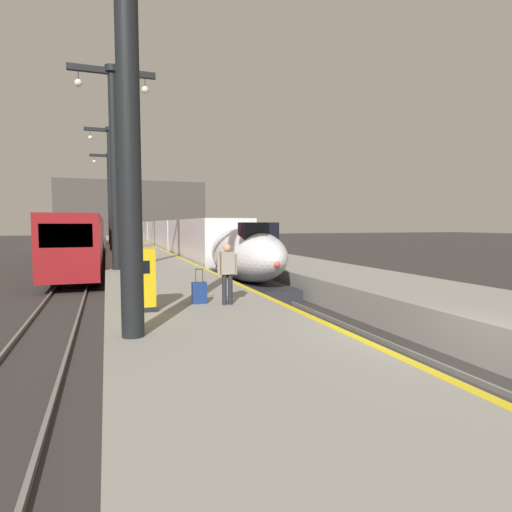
% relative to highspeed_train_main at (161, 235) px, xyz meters
% --- Properties ---
extents(ground_plane, '(260.00, 260.00, 0.00)m').
position_rel_highspeed_train_main_xyz_m(ground_plane, '(0.00, -45.78, -1.97)').
color(ground_plane, '#33302D').
extents(platform_left, '(4.80, 110.00, 1.05)m').
position_rel_highspeed_train_main_xyz_m(platform_left, '(-4.05, -21.03, -1.44)').
color(platform_left, gray).
rests_on(platform_left, ground).
extents(platform_right, '(4.80, 110.00, 1.05)m').
position_rel_highspeed_train_main_xyz_m(platform_right, '(4.05, -21.03, -1.44)').
color(platform_right, gray).
rests_on(platform_right, ground).
extents(platform_left_safety_stripe, '(0.20, 107.80, 0.01)m').
position_rel_highspeed_train_main_xyz_m(platform_left_safety_stripe, '(-1.77, -21.03, -0.91)').
color(platform_left_safety_stripe, yellow).
rests_on(platform_left_safety_stripe, platform_left).
extents(rail_main_left, '(0.08, 110.00, 0.12)m').
position_rel_highspeed_train_main_xyz_m(rail_main_left, '(-0.75, -18.28, -1.91)').
color(rail_main_left, slate).
rests_on(rail_main_left, ground).
extents(rail_main_right, '(0.08, 110.00, 0.12)m').
position_rel_highspeed_train_main_xyz_m(rail_main_right, '(0.75, -18.28, -1.91)').
color(rail_main_right, slate).
rests_on(rail_main_right, ground).
extents(rail_secondary_left, '(0.08, 110.00, 0.12)m').
position_rel_highspeed_train_main_xyz_m(rail_secondary_left, '(-8.85, -18.28, -1.91)').
color(rail_secondary_left, slate).
rests_on(rail_secondary_left, ground).
extents(rail_secondary_right, '(0.08, 110.00, 0.12)m').
position_rel_highspeed_train_main_xyz_m(rail_secondary_right, '(-7.35, -18.28, -1.91)').
color(rail_secondary_right, slate).
rests_on(rail_secondary_right, ground).
extents(highspeed_train_main, '(2.92, 76.41, 3.60)m').
position_rel_highspeed_train_main_xyz_m(highspeed_train_main, '(0.00, 0.00, 0.00)').
color(highspeed_train_main, silver).
rests_on(highspeed_train_main, ground).
extents(regional_train_adjacent, '(2.85, 36.60, 3.80)m').
position_rel_highspeed_train_main_xyz_m(regional_train_adjacent, '(-8.10, -13.47, 0.16)').
color(regional_train_adjacent, maroon).
rests_on(regional_train_adjacent, ground).
extents(station_column_near, '(4.00, 0.68, 9.96)m').
position_rel_highspeed_train_main_xyz_m(station_column_near, '(-5.85, -44.20, 5.13)').
color(station_column_near, black).
rests_on(station_column_near, platform_left).
extents(station_column_mid, '(4.00, 0.68, 9.70)m').
position_rel_highspeed_train_main_xyz_m(station_column_mid, '(-5.90, -31.08, 4.88)').
color(station_column_mid, black).
rests_on(station_column_mid, platform_left).
extents(station_column_far, '(4.00, 0.68, 10.30)m').
position_rel_highspeed_train_main_xyz_m(station_column_far, '(-5.90, -14.78, 5.20)').
color(station_column_far, black).
rests_on(station_column_far, platform_left).
extents(station_column_distant, '(4.00, 0.68, 10.02)m').
position_rel_highspeed_train_main_xyz_m(station_column_distant, '(-5.90, -2.58, 5.05)').
color(station_column_distant, black).
rests_on(station_column_distant, platform_left).
extents(passenger_near_edge, '(0.57, 0.23, 1.69)m').
position_rel_highspeed_train_main_xyz_m(passenger_near_edge, '(-3.24, -41.62, 0.07)').
color(passenger_near_edge, '#23232D').
rests_on(passenger_near_edge, platform_left).
extents(rolling_suitcase, '(0.40, 0.22, 0.98)m').
position_rel_highspeed_train_main_xyz_m(rolling_suitcase, '(-3.94, -41.19, -0.61)').
color(rolling_suitcase, navy).
rests_on(rolling_suitcase, platform_left).
extents(ticket_machine_yellow, '(0.76, 0.62, 1.60)m').
position_rel_highspeed_train_main_xyz_m(ticket_machine_yellow, '(-5.55, -41.65, -0.18)').
color(ticket_machine_yellow, yellow).
rests_on(ticket_machine_yellow, platform_left).
extents(terminus_back_wall, '(36.00, 2.00, 14.00)m').
position_rel_highspeed_train_main_xyz_m(terminus_back_wall, '(0.00, 56.22, 5.03)').
color(terminus_back_wall, '#4C4742').
rests_on(terminus_back_wall, ground).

